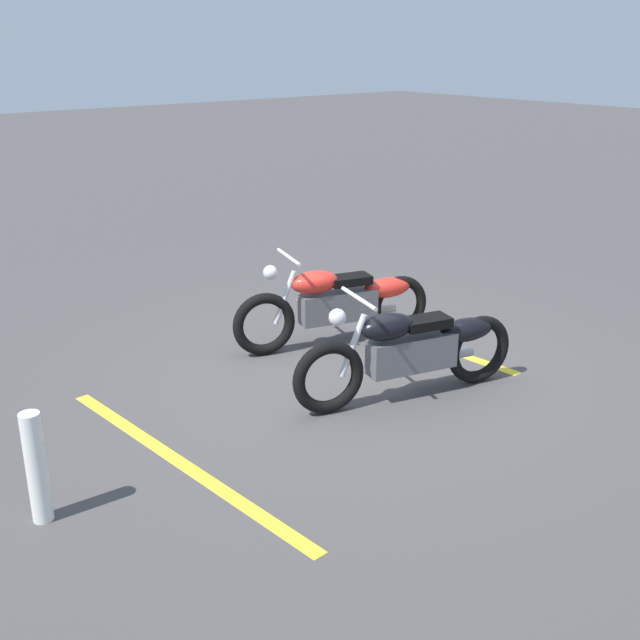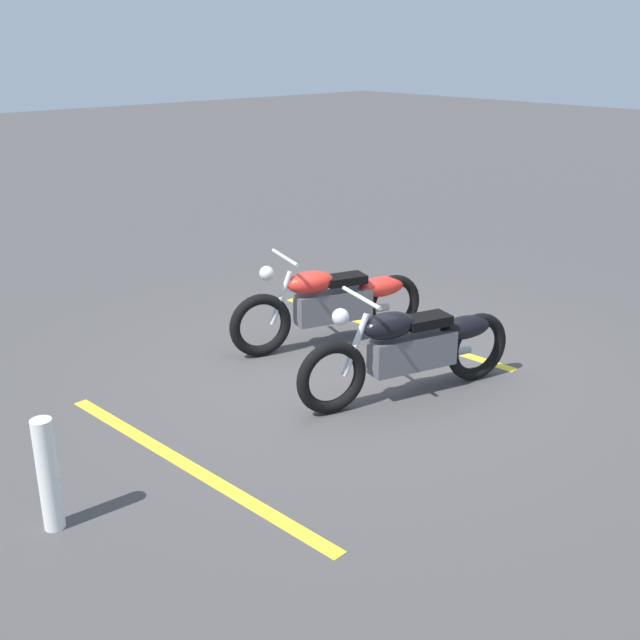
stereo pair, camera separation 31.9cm
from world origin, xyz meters
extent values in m
plane|color=#474444|center=(0.00, 0.00, 0.00)|extent=(60.00, 60.00, 0.00)
torus|color=black|center=(0.47, -0.93, 0.34)|extent=(0.67, 0.30, 0.67)
torus|color=black|center=(-1.02, -0.48, 0.34)|extent=(0.67, 0.30, 0.67)
cube|color=#59595E|center=(-0.32, -0.69, 0.42)|extent=(0.87, 0.45, 0.32)
ellipsoid|color=red|center=(-0.06, -0.77, 0.72)|extent=(0.58, 0.42, 0.24)
ellipsoid|color=red|center=(-0.87, -0.53, 0.56)|extent=(0.61, 0.39, 0.22)
cube|color=black|center=(-0.45, -0.65, 0.70)|extent=(0.49, 0.36, 0.09)
cylinder|color=silver|center=(0.25, -0.86, 0.60)|extent=(0.27, 0.13, 0.56)
cylinder|color=silver|center=(0.21, -0.85, 1.02)|extent=(0.21, 0.60, 0.04)
sphere|color=silver|center=(0.40, -0.91, 0.88)|extent=(0.15, 0.15, 0.15)
cylinder|color=silver|center=(-0.74, -0.71, 0.26)|extent=(0.70, 0.29, 0.09)
torus|color=black|center=(0.80, 0.51, 0.34)|extent=(0.68, 0.28, 0.67)
torus|color=black|center=(-0.71, 0.91, 0.34)|extent=(0.68, 0.28, 0.67)
cube|color=#59595E|center=(0.00, 0.72, 0.42)|extent=(0.87, 0.43, 0.32)
ellipsoid|color=black|center=(0.26, 0.65, 0.72)|extent=(0.57, 0.40, 0.24)
ellipsoid|color=black|center=(-0.55, 0.86, 0.56)|extent=(0.60, 0.38, 0.22)
cube|color=black|center=(-0.13, 0.75, 0.70)|extent=(0.49, 0.34, 0.09)
cylinder|color=silver|center=(0.58, 0.56, 0.60)|extent=(0.27, 0.12, 0.56)
cylinder|color=silver|center=(0.53, 0.58, 1.02)|extent=(0.19, 0.61, 0.04)
sphere|color=silver|center=(0.72, 0.53, 0.88)|extent=(0.15, 0.15, 0.15)
cylinder|color=silver|center=(-0.42, 0.69, 0.26)|extent=(0.70, 0.27, 0.09)
cylinder|color=white|center=(3.34, 0.52, 0.40)|extent=(0.14, 0.14, 0.81)
cube|color=yellow|center=(-1.04, -0.54, 0.00)|extent=(0.37, 3.20, 0.01)
cube|color=yellow|center=(2.24, 0.43, 0.00)|extent=(0.37, 3.20, 0.01)
camera|label=1|loc=(4.69, 5.20, 3.11)|focal=43.32mm
camera|label=2|loc=(4.93, 4.99, 3.11)|focal=43.32mm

